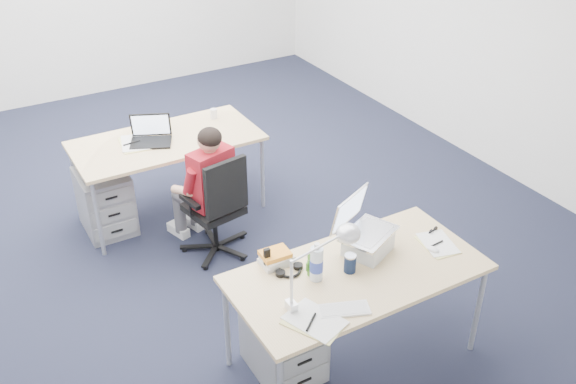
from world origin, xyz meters
The scene contains 24 objects.
floor centered at (0.00, 0.00, 0.00)m, with size 7.00×7.00×0.00m, color black.
room centered at (0.00, 0.00, 1.71)m, with size 6.02×7.02×2.80m.
desk_near centered at (0.21, -2.00, 0.68)m, with size 1.60×0.80×0.73m.
desk_far centered at (-0.17, 0.34, 0.68)m, with size 1.60×0.80×0.73m.
office_chair centered at (-0.08, -0.45, 0.26)m, with size 0.67×0.67×0.92m.
seated_person centered at (-0.11, -0.30, 0.56)m, with size 0.46×0.67×1.12m.
drawer_pedestal_near centered at (-0.25, -1.85, 0.28)m, with size 0.40×0.50×0.55m, color #929397.
drawer_pedestal_far centered at (-0.76, 0.35, 0.28)m, with size 0.40×0.50×0.55m, color #929397.
silver_laptop centered at (0.38, -1.86, 0.92)m, with size 0.36×0.29×0.39m, color silver, non-canonical shape.
wireless_keyboard centered at (-0.07, -2.25, 0.74)m, with size 0.29×0.12×0.01m, color white.
computer_mouse centered at (0.75, -2.07, 0.74)m, with size 0.05×0.08×0.03m, color white.
headphones centered at (-0.17, -1.79, 0.75)m, with size 0.19×0.15×0.03m, color black, non-canonical shape.
can_koozie centered at (0.16, -1.97, 0.79)m, with size 0.08×0.08×0.12m, color #121E3A.
water_bottle centered at (-0.06, -1.93, 0.86)m, with size 0.08×0.08×0.26m, color silver.
bear_figurine centered at (-0.06, -1.88, 0.81)m, with size 0.09×0.07×0.17m, color #2D751F, non-canonical shape.
book_stack centered at (-0.20, -1.68, 0.77)m, with size 0.20×0.15×0.09m, color silver.
cordless_phone centered at (-0.27, -1.69, 0.80)m, with size 0.04×0.02×0.15m, color black.
papers_left centered at (-0.28, -2.26, 0.74)m, with size 0.23×0.32×0.01m, color #E1DA82.
papers_right centered at (0.82, -2.03, 0.73)m, with size 0.19×0.28×0.01m, color #E1DA82.
sunglasses centered at (0.89, -1.90, 0.74)m, with size 0.10×0.04×0.02m, color black, non-canonical shape.
desk_lamp centered at (-0.19, -2.10, 0.97)m, with size 0.42×0.15×0.48m, color silver, non-canonical shape.
dark_laptop centered at (-0.31, 0.32, 0.85)m, with size 0.34×0.33×0.25m, color black, non-canonical shape.
far_cup centered at (0.37, 0.53, 0.78)m, with size 0.06×0.06×0.09m, color white.
far_papers centered at (-0.44, 0.38, 0.73)m, with size 0.23×0.32×0.01m, color white.
Camera 1 is at (-1.74, -4.51, 3.21)m, focal length 40.00 mm.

